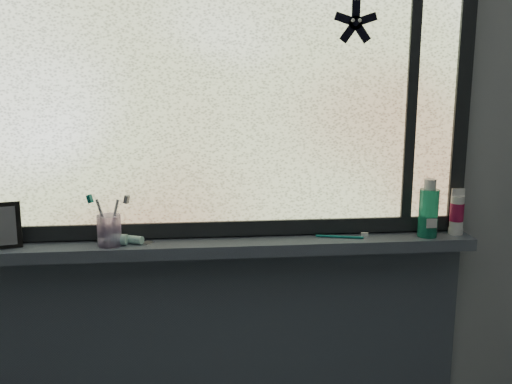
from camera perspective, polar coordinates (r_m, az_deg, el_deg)
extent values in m
cube|color=#9EA3A8|center=(1.91, -2.49, 2.40)|extent=(3.00, 0.01, 2.50)
cube|color=#47505F|center=(1.90, -2.29, -5.44)|extent=(1.62, 0.14, 0.04)
cube|color=#47505F|center=(2.16, -2.27, -18.03)|extent=(1.62, 0.02, 0.98)
cube|color=silver|center=(1.87, -2.53, 10.80)|extent=(1.50, 0.01, 1.00)
cube|color=black|center=(1.93, -2.39, -3.60)|extent=(1.60, 0.03, 0.05)
cube|color=black|center=(2.06, 19.97, 10.21)|extent=(0.05, 0.03, 1.10)
cube|color=black|center=(1.99, 15.33, 10.46)|extent=(0.03, 0.03, 1.00)
cube|color=black|center=(1.96, -24.11, -3.07)|extent=(0.13, 0.08, 0.15)
cylinder|color=#C5A7DD|center=(1.88, -14.46, -3.74)|extent=(0.10, 0.10, 0.10)
cylinder|color=#1D9672|center=(2.00, 16.88, -1.55)|extent=(0.08, 0.08, 0.16)
cylinder|color=silver|center=(2.06, 19.46, -1.70)|extent=(0.05, 0.05, 0.11)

